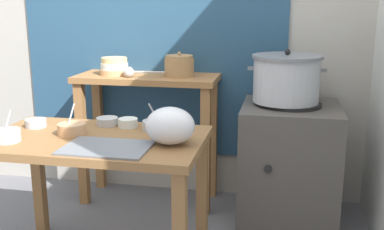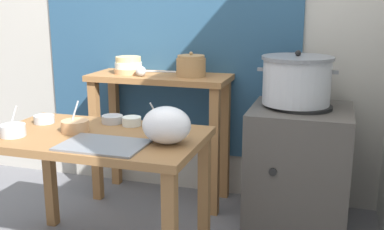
% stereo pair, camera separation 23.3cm
% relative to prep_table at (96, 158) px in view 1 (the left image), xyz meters
% --- Properties ---
extents(wall_back, '(4.40, 0.12, 2.60)m').
position_rel_prep_table_xyz_m(wall_back, '(0.22, 1.14, 0.69)').
color(wall_back, '#B2ADA3').
rests_on(wall_back, ground).
extents(prep_table, '(1.10, 0.66, 0.72)m').
position_rel_prep_table_xyz_m(prep_table, '(0.00, 0.00, 0.00)').
color(prep_table, olive).
rests_on(prep_table, ground).
extents(back_shelf_table, '(0.96, 0.40, 0.90)m').
position_rel_prep_table_xyz_m(back_shelf_table, '(0.01, 0.87, 0.07)').
color(back_shelf_table, '#9E6B3D').
rests_on(back_shelf_table, ground).
extents(stove_block, '(0.60, 0.61, 0.78)m').
position_rel_prep_table_xyz_m(stove_block, '(0.98, 0.74, -0.23)').
color(stove_block, '#4C4742').
rests_on(stove_block, ground).
extents(steamer_pot, '(0.47, 0.43, 0.33)m').
position_rel_prep_table_xyz_m(steamer_pot, '(0.94, 0.76, 0.32)').
color(steamer_pot, '#B7BABF').
rests_on(steamer_pot, stove_block).
extents(clay_pot, '(0.20, 0.20, 0.16)m').
position_rel_prep_table_xyz_m(clay_pot, '(0.24, 0.87, 0.36)').
color(clay_pot, '#A37A4C').
rests_on(clay_pot, back_shelf_table).
extents(bowl_stack_enamel, '(0.20, 0.20, 0.12)m').
position_rel_prep_table_xyz_m(bowl_stack_enamel, '(-0.21, 0.86, 0.35)').
color(bowl_stack_enamel, tan).
rests_on(bowl_stack_enamel, back_shelf_table).
extents(ladle, '(0.27, 0.08, 0.07)m').
position_rel_prep_table_xyz_m(ladle, '(-0.07, 0.77, 0.33)').
color(ladle, '#B7BABF').
rests_on(ladle, back_shelf_table).
extents(serving_tray, '(0.40, 0.28, 0.01)m').
position_rel_prep_table_xyz_m(serving_tray, '(0.13, -0.17, 0.12)').
color(serving_tray, slate).
rests_on(serving_tray, prep_table).
extents(plastic_bag, '(0.24, 0.21, 0.18)m').
position_rel_prep_table_xyz_m(plastic_bag, '(0.40, -0.04, 0.20)').
color(plastic_bag, white).
rests_on(plastic_bag, prep_table).
extents(prep_bowl_0, '(0.14, 0.14, 0.16)m').
position_rel_prep_table_xyz_m(prep_bowl_0, '(-0.13, 0.01, 0.14)').
color(prep_bowl_0, tan).
rests_on(prep_bowl_0, prep_table).
extents(prep_bowl_1, '(0.13, 0.13, 0.15)m').
position_rel_prep_table_xyz_m(prep_bowl_1, '(-0.39, -0.16, 0.14)').
color(prep_bowl_1, '#B7BABF').
rests_on(prep_bowl_1, prep_table).
extents(prep_bowl_2, '(0.11, 0.11, 0.05)m').
position_rel_prep_table_xyz_m(prep_bowl_2, '(0.10, 0.21, 0.14)').
color(prep_bowl_2, silver).
rests_on(prep_bowl_2, prep_table).
extents(prep_bowl_3, '(0.13, 0.13, 0.15)m').
position_rel_prep_table_xyz_m(prep_bowl_3, '(0.26, 0.18, 0.14)').
color(prep_bowl_3, '#B7BABF').
rests_on(prep_bowl_3, prep_table).
extents(prep_bowl_4, '(0.11, 0.11, 0.04)m').
position_rel_prep_table_xyz_m(prep_bowl_4, '(-0.39, 0.12, 0.13)').
color(prep_bowl_4, '#B7BABF').
rests_on(prep_bowl_4, prep_table).
extents(prep_bowl_5, '(0.12, 0.12, 0.04)m').
position_rel_prep_table_xyz_m(prep_bowl_5, '(-0.02, 0.23, 0.13)').
color(prep_bowl_5, '#B7BABF').
rests_on(prep_bowl_5, prep_table).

